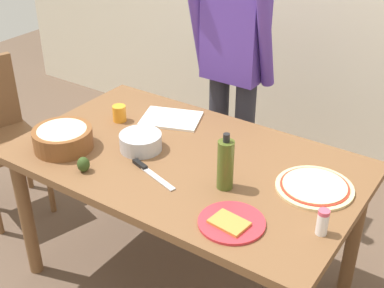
{
  "coord_description": "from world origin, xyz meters",
  "views": [
    {
      "loc": [
        1.17,
        -1.68,
        2.01
      ],
      "look_at": [
        0.0,
        0.05,
        0.81
      ],
      "focal_mm": 48.56,
      "sensor_mm": 36.0,
      "label": 1
    }
  ],
  "objects_px": {
    "plate_with_slice": "(231,222)",
    "popcorn_bowl": "(63,137)",
    "avocado": "(83,164)",
    "dining_table": "(186,174)",
    "olive_oil_bottle": "(225,164)",
    "cutting_board_white": "(171,119)",
    "chef_knife": "(148,171)",
    "cup_orange": "(119,113)",
    "pizza_raw_on_board": "(315,187)",
    "salt_shaker": "(323,222)",
    "mixing_bowl_steel": "(141,142)",
    "person_cook": "(234,63)"
  },
  "relations": [
    {
      "from": "plate_with_slice",
      "to": "popcorn_bowl",
      "type": "xyz_separation_m",
      "value": [
        -0.95,
        0.05,
        0.05
      ]
    },
    {
      "from": "avocado",
      "to": "dining_table",
      "type": "bearing_deg",
      "value": 47.95
    },
    {
      "from": "olive_oil_bottle",
      "to": "avocado",
      "type": "bearing_deg",
      "value": -157.24
    },
    {
      "from": "cutting_board_white",
      "to": "chef_knife",
      "type": "xyz_separation_m",
      "value": [
        0.21,
        -0.46,
        0.0
      ]
    },
    {
      "from": "cutting_board_white",
      "to": "cup_orange",
      "type": "bearing_deg",
      "value": -143.48
    },
    {
      "from": "popcorn_bowl",
      "to": "cutting_board_white",
      "type": "relative_size",
      "value": 0.93
    },
    {
      "from": "popcorn_bowl",
      "to": "chef_knife",
      "type": "relative_size",
      "value": 0.98
    },
    {
      "from": "pizza_raw_on_board",
      "to": "salt_shaker",
      "type": "height_order",
      "value": "salt_shaker"
    },
    {
      "from": "pizza_raw_on_board",
      "to": "chef_knife",
      "type": "distance_m",
      "value": 0.72
    },
    {
      "from": "avocado",
      "to": "plate_with_slice",
      "type": "bearing_deg",
      "value": 3.4
    },
    {
      "from": "mixing_bowl_steel",
      "to": "popcorn_bowl",
      "type": "bearing_deg",
      "value": -147.83
    },
    {
      "from": "chef_knife",
      "to": "plate_with_slice",
      "type": "bearing_deg",
      "value": -12.56
    },
    {
      "from": "pizza_raw_on_board",
      "to": "cup_orange",
      "type": "relative_size",
      "value": 3.86
    },
    {
      "from": "plate_with_slice",
      "to": "chef_knife",
      "type": "bearing_deg",
      "value": 167.44
    },
    {
      "from": "salt_shaker",
      "to": "popcorn_bowl",
      "type": "bearing_deg",
      "value": -175.92
    },
    {
      "from": "dining_table",
      "to": "chef_knife",
      "type": "relative_size",
      "value": 5.62
    },
    {
      "from": "dining_table",
      "to": "salt_shaker",
      "type": "bearing_deg",
      "value": -12.52
    },
    {
      "from": "dining_table",
      "to": "olive_oil_bottle",
      "type": "relative_size",
      "value": 6.25
    },
    {
      "from": "chef_knife",
      "to": "mixing_bowl_steel",
      "type": "bearing_deg",
      "value": 137.54
    },
    {
      "from": "dining_table",
      "to": "plate_with_slice",
      "type": "height_order",
      "value": "plate_with_slice"
    },
    {
      "from": "popcorn_bowl",
      "to": "avocado",
      "type": "height_order",
      "value": "popcorn_bowl"
    },
    {
      "from": "person_cook",
      "to": "plate_with_slice",
      "type": "relative_size",
      "value": 6.23
    },
    {
      "from": "pizza_raw_on_board",
      "to": "avocado",
      "type": "height_order",
      "value": "avocado"
    },
    {
      "from": "popcorn_bowl",
      "to": "avocado",
      "type": "bearing_deg",
      "value": -22.95
    },
    {
      "from": "dining_table",
      "to": "pizza_raw_on_board",
      "type": "height_order",
      "value": "pizza_raw_on_board"
    },
    {
      "from": "cutting_board_white",
      "to": "popcorn_bowl",
      "type": "bearing_deg",
      "value": -115.65
    },
    {
      "from": "plate_with_slice",
      "to": "popcorn_bowl",
      "type": "relative_size",
      "value": 0.93
    },
    {
      "from": "person_cook",
      "to": "pizza_raw_on_board",
      "type": "bearing_deg",
      "value": -40.09
    },
    {
      "from": "person_cook",
      "to": "salt_shaker",
      "type": "height_order",
      "value": "person_cook"
    },
    {
      "from": "salt_shaker",
      "to": "chef_knife",
      "type": "bearing_deg",
      "value": -177.69
    },
    {
      "from": "plate_with_slice",
      "to": "cutting_board_white",
      "type": "xyz_separation_m",
      "value": [
        -0.7,
        0.57,
        -0.0
      ]
    },
    {
      "from": "person_cook",
      "to": "popcorn_bowl",
      "type": "distance_m",
      "value": 1.07
    },
    {
      "from": "salt_shaker",
      "to": "avocado",
      "type": "bearing_deg",
      "value": -169.89
    },
    {
      "from": "person_cook",
      "to": "cutting_board_white",
      "type": "bearing_deg",
      "value": -100.53
    },
    {
      "from": "plate_with_slice",
      "to": "olive_oil_bottle",
      "type": "height_order",
      "value": "olive_oil_bottle"
    },
    {
      "from": "popcorn_bowl",
      "to": "chef_knife",
      "type": "height_order",
      "value": "popcorn_bowl"
    },
    {
      "from": "avocado",
      "to": "cup_orange",
      "type": "bearing_deg",
      "value": 112.39
    },
    {
      "from": "popcorn_bowl",
      "to": "cup_orange",
      "type": "height_order",
      "value": "popcorn_bowl"
    },
    {
      "from": "plate_with_slice",
      "to": "salt_shaker",
      "type": "height_order",
      "value": "salt_shaker"
    },
    {
      "from": "olive_oil_bottle",
      "to": "chef_knife",
      "type": "bearing_deg",
      "value": -165.0
    },
    {
      "from": "plate_with_slice",
      "to": "mixing_bowl_steel",
      "type": "height_order",
      "value": "mixing_bowl_steel"
    },
    {
      "from": "salt_shaker",
      "to": "chef_knife",
      "type": "xyz_separation_m",
      "value": [
        -0.79,
        -0.03,
        -0.05
      ]
    },
    {
      "from": "person_cook",
      "to": "salt_shaker",
      "type": "xyz_separation_m",
      "value": [
        0.91,
        -0.92,
        -0.13
      ]
    },
    {
      "from": "pizza_raw_on_board",
      "to": "chef_knife",
      "type": "relative_size",
      "value": 1.15
    },
    {
      "from": "person_cook",
      "to": "chef_knife",
      "type": "height_order",
      "value": "person_cook"
    },
    {
      "from": "cup_orange",
      "to": "avocado",
      "type": "relative_size",
      "value": 1.21
    },
    {
      "from": "person_cook",
      "to": "popcorn_bowl",
      "type": "relative_size",
      "value": 5.79
    },
    {
      "from": "cup_orange",
      "to": "avocado",
      "type": "distance_m",
      "value": 0.49
    },
    {
      "from": "chef_knife",
      "to": "avocado",
      "type": "xyz_separation_m",
      "value": [
        -0.24,
        -0.15,
        0.03
      ]
    },
    {
      "from": "person_cook",
      "to": "chef_knife",
      "type": "distance_m",
      "value": 0.97
    }
  ]
}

